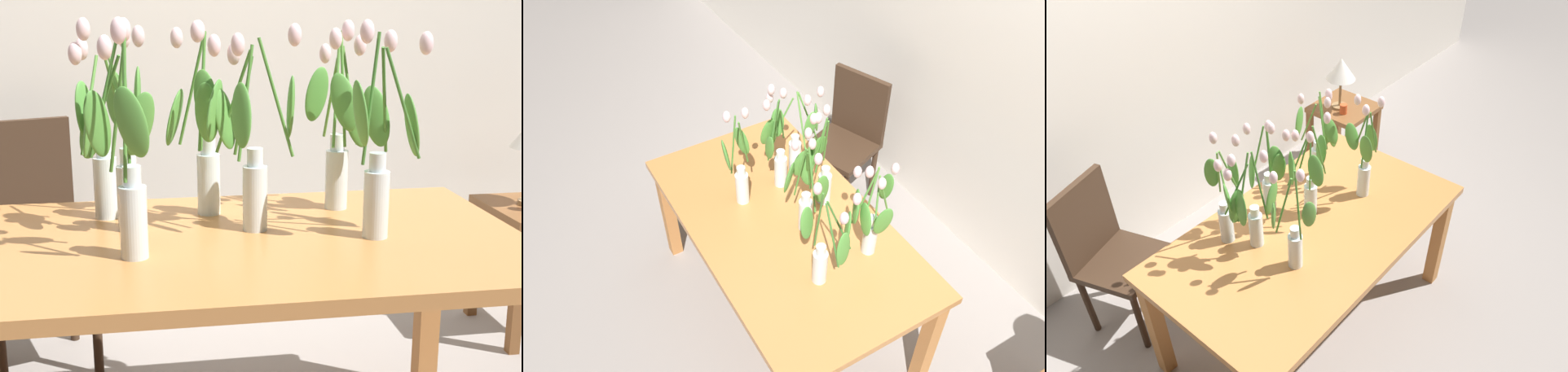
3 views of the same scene
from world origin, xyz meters
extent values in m
plane|color=gray|center=(0.00, 0.00, 0.00)|extent=(18.00, 18.00, 0.00)
cube|color=silver|center=(0.00, 1.33, 1.35)|extent=(9.00, 0.10, 2.70)
cube|color=#B7753D|center=(0.00, 0.00, 0.72)|extent=(1.60, 0.90, 0.04)
cube|color=#B7753D|center=(-0.74, -0.39, 0.35)|extent=(0.07, 0.07, 0.70)
cube|color=#B7753D|center=(-0.74, 0.39, 0.35)|extent=(0.07, 0.07, 0.70)
cube|color=#B7753D|center=(0.74, 0.39, 0.35)|extent=(0.07, 0.07, 0.70)
cylinder|color=silver|center=(0.08, 0.07, 0.83)|extent=(0.07, 0.07, 0.18)
cylinder|color=silver|center=(0.08, 0.07, 0.94)|extent=(0.04, 0.04, 0.05)
cylinder|color=silver|center=(0.08, 0.07, 0.80)|extent=(0.06, 0.06, 0.11)
cylinder|color=#478433|center=(0.06, 0.10, 1.08)|extent=(0.05, 0.06, 0.27)
ellipsoid|color=silver|center=(0.03, 0.12, 1.22)|extent=(0.04, 0.04, 0.06)
ellipsoid|color=#4C8E38|center=(0.01, 0.11, 1.04)|extent=(0.10, 0.07, 0.18)
cylinder|color=#478433|center=(0.03, 0.10, 1.09)|extent=(0.10, 0.07, 0.29)
ellipsoid|color=silver|center=(-0.02, 0.13, 1.24)|extent=(0.04, 0.04, 0.06)
ellipsoid|color=#4C8E38|center=(-0.02, 0.10, 1.07)|extent=(0.09, 0.10, 0.18)
cylinder|color=#478433|center=(0.05, 0.05, 1.09)|extent=(0.05, 0.04, 0.30)
ellipsoid|color=silver|center=(0.03, 0.03, 1.25)|extent=(0.04, 0.04, 0.06)
ellipsoid|color=#4C8E38|center=(0.04, 0.00, 1.07)|extent=(0.06, 0.11, 0.18)
cylinder|color=#478433|center=(0.14, 0.06, 1.10)|extent=(0.10, 0.02, 0.32)
ellipsoid|color=silver|center=(0.19, 0.06, 1.27)|extent=(0.04, 0.04, 0.06)
ellipsoid|color=#4C8E38|center=(0.18, 0.08, 1.08)|extent=(0.04, 0.07, 0.17)
cylinder|color=silver|center=(-0.33, 0.25, 0.83)|extent=(0.07, 0.07, 0.18)
cylinder|color=silver|center=(-0.33, 0.25, 0.94)|extent=(0.04, 0.04, 0.05)
cylinder|color=silver|center=(-0.33, 0.25, 0.80)|extent=(0.06, 0.06, 0.11)
cylinder|color=#56933D|center=(-0.29, 0.31, 1.10)|extent=(0.07, 0.10, 0.30)
ellipsoid|color=silver|center=(-0.26, 0.36, 1.25)|extent=(0.04, 0.04, 0.06)
ellipsoid|color=#4C8E38|center=(-0.29, 0.36, 1.07)|extent=(0.08, 0.07, 0.17)
cylinder|color=#56933D|center=(-0.36, 0.19, 1.08)|extent=(0.06, 0.11, 0.26)
ellipsoid|color=silver|center=(-0.38, 0.13, 1.22)|extent=(0.04, 0.04, 0.06)
ellipsoid|color=#4C8E38|center=(-0.35, 0.14, 1.02)|extent=(0.11, 0.05, 0.18)
cylinder|color=#56933D|center=(-0.27, 0.25, 1.10)|extent=(0.10, 0.01, 0.31)
ellipsoid|color=silver|center=(-0.22, 0.25, 1.26)|extent=(0.04, 0.04, 0.06)
ellipsoid|color=#4C8E38|center=(-0.23, 0.28, 1.09)|extent=(0.03, 0.09, 0.18)
cylinder|color=silver|center=(0.39, -0.05, 0.83)|extent=(0.07, 0.07, 0.18)
cylinder|color=silver|center=(0.39, -0.05, 0.94)|extent=(0.04, 0.04, 0.05)
cylinder|color=silver|center=(0.39, -0.05, 0.80)|extent=(0.06, 0.06, 0.11)
cylinder|color=#3D752D|center=(0.36, -0.05, 1.11)|extent=(0.04, 0.01, 0.34)
ellipsoid|color=silver|center=(0.35, -0.05, 1.28)|extent=(0.04, 0.04, 0.06)
ellipsoid|color=#4C8E38|center=(0.33, -0.09, 1.08)|extent=(0.06, 0.08, 0.17)
cylinder|color=#3D752D|center=(0.46, -0.04, 1.09)|extent=(0.11, 0.02, 0.29)
ellipsoid|color=silver|center=(0.51, -0.04, 1.25)|extent=(0.04, 0.04, 0.06)
ellipsoid|color=#4C8E38|center=(0.49, -0.01, 1.03)|extent=(0.05, 0.09, 0.18)
cylinder|color=#3D752D|center=(0.42, 0.01, 1.10)|extent=(0.06, 0.11, 0.29)
ellipsoid|color=silver|center=(0.45, 0.07, 1.25)|extent=(0.04, 0.04, 0.06)
ellipsoid|color=#4C8E38|center=(0.42, 0.06, 1.05)|extent=(0.10, 0.08, 0.18)
cylinder|color=silver|center=(-0.26, 0.12, 0.83)|extent=(0.07, 0.07, 0.18)
cylinder|color=silver|center=(-0.26, 0.12, 0.94)|extent=(0.04, 0.04, 0.05)
cylinder|color=silver|center=(-0.26, 0.12, 0.80)|extent=(0.06, 0.06, 0.11)
cylinder|color=#3D752D|center=(-0.31, 0.13, 1.11)|extent=(0.10, 0.02, 0.34)
ellipsoid|color=silver|center=(-0.36, 0.13, 1.28)|extent=(0.04, 0.04, 0.06)
ellipsoid|color=#4C8E38|center=(-0.35, 0.10, 1.04)|extent=(0.05, 0.10, 0.18)
cylinder|color=#3D752D|center=(-0.32, 0.17, 1.08)|extent=(0.10, 0.08, 0.27)
ellipsoid|color=silver|center=(-0.37, 0.21, 1.23)|extent=(0.04, 0.04, 0.06)
ellipsoid|color=#4C8E38|center=(-0.37, 0.17, 1.06)|extent=(0.07, 0.08, 0.17)
cylinder|color=#3D752D|center=(-0.25, 0.08, 1.11)|extent=(0.01, 0.08, 0.34)
ellipsoid|color=silver|center=(-0.25, 0.05, 1.28)|extent=(0.04, 0.04, 0.06)
ellipsoid|color=#4C8E38|center=(-0.22, 0.04, 1.05)|extent=(0.12, 0.03, 0.18)
cylinder|color=silver|center=(-0.24, -0.11, 0.83)|extent=(0.07, 0.07, 0.18)
cylinder|color=silver|center=(-0.24, -0.11, 0.94)|extent=(0.04, 0.04, 0.05)
cylinder|color=silver|center=(-0.24, -0.11, 0.80)|extent=(0.06, 0.06, 0.11)
cylinder|color=#478433|center=(-0.25, -0.14, 1.11)|extent=(0.02, 0.05, 0.35)
ellipsoid|color=silver|center=(-0.26, -0.16, 1.29)|extent=(0.04, 0.04, 0.06)
ellipsoid|color=#4C8E38|center=(-0.24, -0.19, 1.09)|extent=(0.11, 0.05, 0.18)
cylinder|color=#478433|center=(-0.27, -0.08, 1.09)|extent=(0.05, 0.07, 0.30)
ellipsoid|color=silver|center=(-0.29, -0.05, 1.25)|extent=(0.04, 0.04, 0.06)
ellipsoid|color=#4C8E38|center=(-0.32, -0.06, 1.07)|extent=(0.09, 0.09, 0.18)
cylinder|color=silver|center=(-0.03, 0.25, 0.83)|extent=(0.07, 0.07, 0.18)
cylinder|color=silver|center=(-0.03, 0.25, 0.94)|extent=(0.04, 0.04, 0.05)
cylinder|color=silver|center=(-0.03, 0.25, 0.80)|extent=(0.06, 0.06, 0.11)
cylinder|color=#478433|center=(-0.04, 0.22, 1.11)|extent=(0.04, 0.07, 0.33)
ellipsoid|color=silver|center=(-0.06, 0.19, 1.28)|extent=(0.04, 0.04, 0.06)
ellipsoid|color=#4C8E38|center=(-0.04, 0.17, 1.06)|extent=(0.08, 0.06, 0.17)
cylinder|color=#478433|center=(-0.04, 0.23, 1.11)|extent=(0.03, 0.04, 0.33)
ellipsoid|color=silver|center=(-0.05, 0.21, 1.28)|extent=(0.04, 0.04, 0.06)
ellipsoid|color=#4C8E38|center=(-0.04, 0.18, 1.09)|extent=(0.09, 0.08, 0.18)
cylinder|color=#478433|center=(-0.07, 0.27, 1.10)|extent=(0.08, 0.05, 0.31)
ellipsoid|color=silver|center=(-0.11, 0.29, 1.26)|extent=(0.04, 0.04, 0.06)
ellipsoid|color=#4C8E38|center=(-0.12, 0.27, 1.03)|extent=(0.09, 0.10, 0.18)
cylinder|color=silver|center=(0.36, 0.25, 0.83)|extent=(0.07, 0.07, 0.18)
cylinder|color=silver|center=(0.36, 0.25, 0.94)|extent=(0.04, 0.04, 0.05)
cylinder|color=silver|center=(0.36, 0.25, 0.80)|extent=(0.06, 0.06, 0.11)
cylinder|color=#56933D|center=(0.35, 0.31, 1.07)|extent=(0.02, 0.10, 0.25)
ellipsoid|color=silver|center=(0.34, 0.35, 1.20)|extent=(0.04, 0.04, 0.06)
ellipsoid|color=#4C8E38|center=(0.32, 0.34, 1.08)|extent=(0.11, 0.04, 0.18)
cylinder|color=#56933D|center=(0.34, 0.20, 1.10)|extent=(0.04, 0.09, 0.31)
ellipsoid|color=silver|center=(0.33, 0.16, 1.25)|extent=(0.04, 0.04, 0.06)
ellipsoid|color=#4C8E38|center=(0.35, 0.15, 1.08)|extent=(0.11, 0.08, 0.18)
cylinder|color=#56933D|center=(0.39, 0.23, 1.09)|extent=(0.05, 0.03, 0.29)
ellipsoid|color=silver|center=(0.41, 0.22, 1.23)|extent=(0.04, 0.04, 0.06)
ellipsoid|color=#4C8E38|center=(0.44, 0.24, 1.02)|extent=(0.07, 0.10, 0.18)
cylinder|color=#56933D|center=(0.37, 0.21, 1.11)|extent=(0.01, 0.06, 0.33)
ellipsoid|color=silver|center=(0.37, 0.19, 1.28)|extent=(0.04, 0.04, 0.06)
ellipsoid|color=#4C8E38|center=(0.40, 0.18, 1.03)|extent=(0.11, 0.04, 0.18)
cube|color=#382619|center=(-0.63, 0.80, 0.45)|extent=(0.51, 0.51, 0.04)
cylinder|color=#382619|center=(-0.41, 0.70, 0.21)|extent=(0.04, 0.04, 0.43)
cylinder|color=#382619|center=(-0.73, 0.59, 0.21)|extent=(0.04, 0.04, 0.43)
cylinder|color=#382619|center=(-0.53, 1.02, 0.21)|extent=(0.04, 0.04, 0.43)
cylinder|color=#382619|center=(-0.85, 0.91, 0.21)|extent=(0.04, 0.04, 0.43)
cube|color=#382619|center=(-0.69, 0.97, 0.70)|extent=(0.39, 0.17, 0.46)
camera|label=1|loc=(-0.21, -1.81, 1.33)|focal=49.43mm
camera|label=2|loc=(1.65, -0.97, 2.78)|focal=38.11mm
camera|label=3|loc=(-1.46, -1.20, 2.48)|focal=34.88mm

